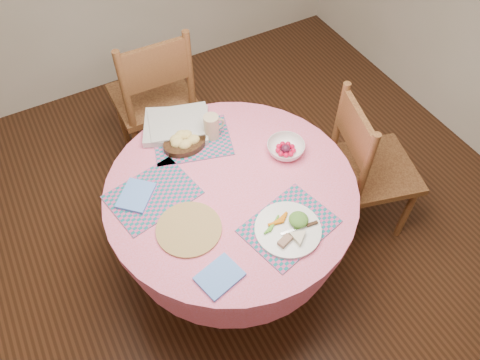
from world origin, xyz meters
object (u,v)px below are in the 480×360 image
object	(u,v)px
chair_back	(155,96)
dinner_plate	(290,229)
chair_right	(368,166)
latte_mug	(212,126)
dining_table	(232,211)
bread_bowl	(184,141)
wicker_trivet	(189,229)
fruit_bowl	(286,148)

from	to	relation	value
chair_back	dinner_plate	world-z (taller)	chair_back
chair_right	latte_mug	distance (m)	0.93
chair_back	dinner_plate	bearing A→B (deg)	96.64
dining_table	chair_right	xyz separation A→B (m)	(0.84, -0.07, -0.04)
dining_table	chair_back	world-z (taller)	chair_back
chair_right	bread_bowl	distance (m)	1.06
dining_table	bread_bowl	size ratio (longest dim) A/B	5.39
chair_back	wicker_trivet	xyz separation A→B (m)	(-0.27, -1.15, 0.21)
dinner_plate	bread_bowl	size ratio (longest dim) A/B	1.31
chair_back	bread_bowl	bearing A→B (deg)	85.31
chair_back	wicker_trivet	bearing A→B (deg)	78.19
bread_bowl	fruit_bowl	xyz separation A→B (m)	(0.44, -0.29, -0.01)
dining_table	dinner_plate	bearing A→B (deg)	-71.75
bread_bowl	dinner_plate	bearing A→B (deg)	-74.54
chair_back	bread_bowl	xyz separation A→B (m)	(-0.07, -0.67, 0.24)
dinner_plate	fruit_bowl	world-z (taller)	fruit_bowl
chair_right	latte_mug	xyz separation A→B (m)	(-0.77, 0.42, 0.31)
chair_back	fruit_bowl	xyz separation A→B (m)	(0.36, -0.96, 0.23)
dining_table	dinner_plate	size ratio (longest dim) A/B	4.10
chair_right	dinner_plate	world-z (taller)	chair_right
dining_table	chair_right	bearing A→B (deg)	-4.91
bread_bowl	dining_table	bearing A→B (deg)	-77.31
chair_right	chair_back	world-z (taller)	chair_back
dining_table	bread_bowl	xyz separation A→B (m)	(-0.08, 0.36, 0.23)
chair_right	dinner_plate	size ratio (longest dim) A/B	3.27
chair_back	bread_bowl	world-z (taller)	chair_back
dinner_plate	latte_mug	bearing A→B (deg)	93.08
chair_back	fruit_bowl	world-z (taller)	chair_back
latte_mug	fruit_bowl	distance (m)	0.40
latte_mug	fruit_bowl	world-z (taller)	latte_mug
wicker_trivet	fruit_bowl	size ratio (longest dim) A/B	1.40
chair_back	dinner_plate	xyz separation A→B (m)	(0.12, -1.37, 0.22)
wicker_trivet	bread_bowl	distance (m)	0.52
dinner_plate	latte_mug	world-z (taller)	latte_mug
latte_mug	chair_back	bearing A→B (deg)	97.25
dining_table	chair_back	size ratio (longest dim) A/B	1.18
wicker_trivet	fruit_bowl	world-z (taller)	fruit_bowl
chair_back	dinner_plate	size ratio (longest dim) A/B	3.49
dining_table	fruit_bowl	world-z (taller)	fruit_bowl
dining_table	latte_mug	xyz separation A→B (m)	(0.08, 0.35, 0.27)
chair_right	wicker_trivet	bearing A→B (deg)	107.97
dining_table	bread_bowl	distance (m)	0.44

